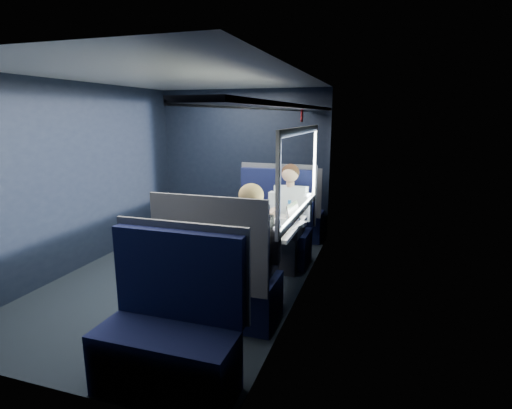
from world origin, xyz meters
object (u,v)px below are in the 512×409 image
(seat_row_front, at_px, (289,214))
(cup, at_px, (293,214))
(laptop, at_px, (288,219))
(bottle_small, at_px, (289,211))
(seat_bay_far, at_px, (221,281))
(table, at_px, (268,231))
(seat_row_back, at_px, (170,333))
(woman, at_px, (253,246))
(man, at_px, (289,212))
(seat_bay_near, at_px, (272,230))

(seat_row_front, xyz_separation_m, cup, (0.38, -1.47, 0.38))
(laptop, relative_size, cup, 3.67)
(bottle_small, bearing_deg, seat_bay_far, -108.13)
(table, xyz_separation_m, laptop, (0.21, 0.04, 0.14))
(seat_bay_far, xyz_separation_m, seat_row_back, (0.00, -0.92, -0.00))
(bottle_small, distance_m, cup, 0.10)
(seat_row_back, xyz_separation_m, woman, (0.25, 1.09, 0.32))
(seat_row_front, bearing_deg, seat_bay_far, -90.00)
(seat_row_front, xyz_separation_m, laptop, (0.40, -1.76, 0.40))
(man, relative_size, laptop, 3.72)
(man, bearing_deg, seat_row_front, 102.83)
(seat_row_back, xyz_separation_m, cup, (0.38, 2.13, 0.38))
(seat_row_back, distance_m, man, 2.53)
(seat_bay_near, relative_size, laptop, 3.54)
(man, bearing_deg, laptop, -77.51)
(seat_row_front, relative_size, bottle_small, 5.03)
(seat_bay_near, relative_size, seat_row_back, 1.09)
(seat_bay_near, distance_m, seat_bay_far, 1.74)
(laptop, relative_size, bottle_small, 1.54)
(laptop, distance_m, bottle_small, 0.21)
(seat_row_back, relative_size, bottle_small, 5.03)
(seat_row_front, bearing_deg, table, -84.20)
(seat_row_front, xyz_separation_m, woman, (0.25, -2.50, 0.32))
(seat_row_front, relative_size, woman, 0.88)
(seat_row_back, bearing_deg, cup, 79.78)
(seat_bay_near, relative_size, man, 0.95)
(seat_row_back, bearing_deg, seat_bay_far, 90.00)
(laptop, bearing_deg, seat_row_front, 102.70)
(seat_bay_far, height_order, seat_row_front, seat_bay_far)
(seat_row_front, bearing_deg, woman, -84.30)
(table, xyz_separation_m, man, (0.07, 0.70, 0.06))
(woman, bearing_deg, seat_bay_near, 99.29)
(seat_bay_far, bearing_deg, laptop, 66.59)
(seat_bay_far, bearing_deg, woman, 33.82)
(seat_bay_far, bearing_deg, bottle_small, 71.87)
(seat_bay_near, relative_size, seat_bay_far, 1.00)
(woman, relative_size, cup, 13.65)
(seat_bay_near, relative_size, bottle_small, 5.46)
(table, bearing_deg, woman, -84.55)
(seat_bay_far, xyz_separation_m, woman, (0.25, 0.17, 0.31))
(woman, xyz_separation_m, cup, (0.13, 1.04, 0.06))
(table, height_order, woman, woman)
(seat_bay_near, bearing_deg, seat_row_back, -89.83)
(seat_row_front, height_order, laptop, seat_row_front)
(table, distance_m, cup, 0.41)
(woman, distance_m, bottle_small, 0.96)
(seat_row_back, bearing_deg, seat_bay_near, 90.17)
(table, bearing_deg, bottle_small, 52.92)
(man, relative_size, woman, 1.00)
(man, bearing_deg, cup, -70.17)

